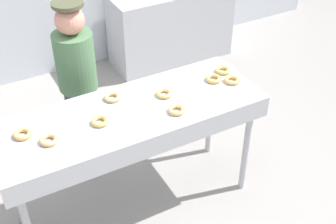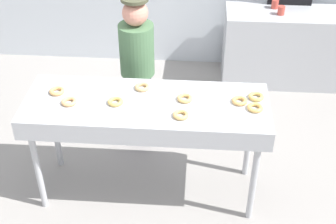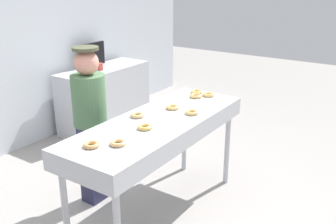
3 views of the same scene
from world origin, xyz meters
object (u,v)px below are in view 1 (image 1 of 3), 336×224
(glazed_donut_0, at_px, (23,134))
(glazed_donut_3, at_px, (112,97))
(glazed_donut_4, at_px, (164,93))
(glazed_donut_1, at_px, (49,140))
(glazed_donut_7, at_px, (100,121))
(glazed_donut_2, at_px, (214,79))
(glazed_donut_5, at_px, (177,110))
(worker_baker, at_px, (78,80))
(glazed_donut_8, at_px, (232,80))
(glazed_donut_6, at_px, (223,70))
(fryer_conveyor, at_px, (130,120))
(prep_counter, at_px, (171,26))

(glazed_donut_0, xyz_separation_m, glazed_donut_3, (0.72, 0.12, 0.00))
(glazed_donut_0, relative_size, glazed_donut_4, 1.00)
(glazed_donut_1, relative_size, glazed_donut_7, 1.00)
(glazed_donut_3, bearing_deg, glazed_donut_2, -10.26)
(glazed_donut_2, xyz_separation_m, glazed_donut_5, (-0.48, -0.23, 0.00))
(glazed_donut_0, xyz_separation_m, glazed_donut_7, (0.52, -0.12, 0.00))
(glazed_donut_1, bearing_deg, glazed_donut_5, -7.11)
(glazed_donut_5, relative_size, worker_baker, 0.08)
(glazed_donut_4, bearing_deg, glazed_donut_8, -9.20)
(glazed_donut_6, bearing_deg, worker_baker, 151.56)
(fryer_conveyor, relative_size, glazed_donut_2, 15.78)
(glazed_donut_8, relative_size, prep_counter, 0.09)
(glazed_donut_7, bearing_deg, glazed_donut_4, 9.08)
(fryer_conveyor, height_order, glazed_donut_1, glazed_donut_1)
(fryer_conveyor, distance_m, glazed_donut_4, 0.34)
(glazed_donut_3, xyz_separation_m, glazed_donut_8, (0.95, -0.24, 0.00))
(glazed_donut_1, xyz_separation_m, glazed_donut_2, (1.41, 0.11, 0.00))
(glazed_donut_6, bearing_deg, glazed_donut_3, 175.53)
(glazed_donut_1, height_order, glazed_donut_7, same)
(glazed_donut_1, xyz_separation_m, glazed_donut_4, (0.95, 0.12, 0.00))
(glazed_donut_1, distance_m, glazed_donut_6, 1.56)
(glazed_donut_4, xyz_separation_m, glazed_donut_5, (-0.02, -0.24, 0.00))
(glazed_donut_2, distance_m, prep_counter, 2.22)
(glazed_donut_7, distance_m, prep_counter, 2.79)
(glazed_donut_3, bearing_deg, glazed_donut_7, -129.58)
(glazed_donut_8, bearing_deg, fryer_conveyor, 177.53)
(glazed_donut_6, xyz_separation_m, glazed_donut_7, (-1.17, -0.16, 0.00))
(fryer_conveyor, distance_m, glazed_donut_5, 0.37)
(glazed_donut_0, xyz_separation_m, glazed_donut_2, (1.55, -0.03, 0.00))
(glazed_donut_1, xyz_separation_m, glazed_donut_5, (0.93, -0.12, 0.00))
(glazed_donut_3, height_order, glazed_donut_6, same)
(glazed_donut_0, distance_m, glazed_donut_8, 1.67)
(fryer_conveyor, bearing_deg, glazed_donut_3, 105.45)
(glazed_donut_3, bearing_deg, fryer_conveyor, -74.55)
(glazed_donut_1, bearing_deg, fryer_conveyor, 5.85)
(glazed_donut_2, bearing_deg, glazed_donut_3, 169.74)
(glazed_donut_6, xyz_separation_m, glazed_donut_8, (-0.02, -0.16, 0.00))
(glazed_donut_5, height_order, glazed_donut_7, same)
(prep_counter, bearing_deg, glazed_donut_2, -109.52)
(glazed_donut_3, xyz_separation_m, glazed_donut_6, (0.97, -0.08, 0.00))
(glazed_donut_1, height_order, glazed_donut_6, same)
(glazed_donut_5, distance_m, glazed_donut_6, 0.69)
(glazed_donut_3, relative_size, glazed_donut_8, 1.00)
(glazed_donut_0, xyz_separation_m, glazed_donut_4, (1.09, -0.03, 0.00))
(prep_counter, bearing_deg, glazed_donut_0, -138.73)
(glazed_donut_2, height_order, glazed_donut_3, same)
(glazed_donut_0, relative_size, glazed_donut_3, 1.00)
(glazed_donut_0, bearing_deg, glazed_donut_2, -1.26)
(worker_baker, bearing_deg, glazed_donut_6, 156.98)
(prep_counter, bearing_deg, worker_baker, -140.53)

